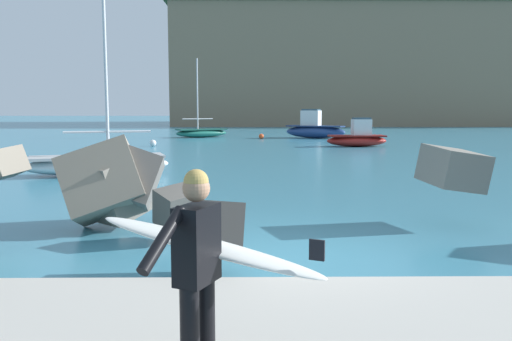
{
  "coord_description": "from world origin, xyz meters",
  "views": [
    {
      "loc": [
        -0.62,
        -8.52,
        2.46
      ],
      "look_at": [
        -0.51,
        0.5,
        1.4
      ],
      "focal_mm": 36.58,
      "sensor_mm": 36.0,
      "label": 1
    }
  ],
  "objects_px": {
    "surfer_with_board": "(200,261)",
    "boat_near_left": "(202,132)",
    "boat_mid_centre": "(358,138)",
    "mooring_buoy_middle": "(261,136)",
    "boat_near_right": "(98,163)",
    "boat_mid_left": "(314,129)",
    "station_building_west": "(314,2)",
    "mooring_buoy_inner": "(153,143)"
  },
  "relations": [
    {
      "from": "station_building_west",
      "to": "boat_near_left",
      "type": "bearing_deg",
      "value": -107.89
    },
    {
      "from": "boat_near_left",
      "to": "boat_mid_centre",
      "type": "height_order",
      "value": "boat_near_left"
    },
    {
      "from": "boat_near_right",
      "to": "station_building_west",
      "type": "bearing_deg",
      "value": 77.21
    },
    {
      "from": "boat_near_right",
      "to": "boat_mid_centre",
      "type": "height_order",
      "value": "boat_near_right"
    },
    {
      "from": "boat_near_left",
      "to": "mooring_buoy_middle",
      "type": "bearing_deg",
      "value": -25.96
    },
    {
      "from": "boat_near_left",
      "to": "station_building_west",
      "type": "bearing_deg",
      "value": 72.11
    },
    {
      "from": "station_building_west",
      "to": "mooring_buoy_middle",
      "type": "bearing_deg",
      "value": -101.51
    },
    {
      "from": "mooring_buoy_inner",
      "to": "mooring_buoy_middle",
      "type": "relative_size",
      "value": 1.0
    },
    {
      "from": "mooring_buoy_middle",
      "to": "station_building_west",
      "type": "bearing_deg",
      "value": 78.49
    },
    {
      "from": "boat_near_right",
      "to": "mooring_buoy_middle",
      "type": "relative_size",
      "value": 16.52
    },
    {
      "from": "boat_near_right",
      "to": "station_building_west",
      "type": "xyz_separation_m",
      "value": [
        17.11,
        75.39,
        21.01
      ]
    },
    {
      "from": "boat_mid_centre",
      "to": "station_building_west",
      "type": "bearing_deg",
      "value": 86.03
    },
    {
      "from": "boat_mid_left",
      "to": "boat_near_left",
      "type": "bearing_deg",
      "value": 171.94
    },
    {
      "from": "surfer_with_board",
      "to": "boat_mid_left",
      "type": "distance_m",
      "value": 41.48
    },
    {
      "from": "surfer_with_board",
      "to": "boat_near_right",
      "type": "bearing_deg",
      "value": 108.89
    },
    {
      "from": "boat_near_left",
      "to": "boat_mid_left",
      "type": "bearing_deg",
      "value": -8.06
    },
    {
      "from": "mooring_buoy_inner",
      "to": "boat_near_right",
      "type": "bearing_deg",
      "value": -87.12
    },
    {
      "from": "boat_near_left",
      "to": "mooring_buoy_inner",
      "type": "xyz_separation_m",
      "value": [
        -2.21,
        -11.4,
        -0.23
      ]
    },
    {
      "from": "surfer_with_board",
      "to": "boat_near_left",
      "type": "xyz_separation_m",
      "value": [
        -3.91,
        42.44,
        -0.82
      ]
    },
    {
      "from": "boat_near_right",
      "to": "station_building_west",
      "type": "height_order",
      "value": "station_building_west"
    },
    {
      "from": "station_building_west",
      "to": "surfer_with_board",
      "type": "bearing_deg",
      "value": -97.37
    },
    {
      "from": "boat_mid_left",
      "to": "boat_mid_centre",
      "type": "xyz_separation_m",
      "value": [
        1.61,
        -10.35,
        -0.19
      ]
    },
    {
      "from": "boat_near_left",
      "to": "boat_mid_centre",
      "type": "relative_size",
      "value": 1.69
    },
    {
      "from": "boat_near_right",
      "to": "boat_mid_left",
      "type": "height_order",
      "value": "boat_near_right"
    },
    {
      "from": "boat_mid_left",
      "to": "mooring_buoy_inner",
      "type": "xyz_separation_m",
      "value": [
        -12.09,
        -10.0,
        -0.57
      ]
    },
    {
      "from": "station_building_west",
      "to": "boat_mid_centre",
      "type": "bearing_deg",
      "value": -93.97
    },
    {
      "from": "boat_near_right",
      "to": "mooring_buoy_middle",
      "type": "distance_m",
      "value": 25.17
    },
    {
      "from": "boat_near_left",
      "to": "boat_mid_left",
      "type": "xyz_separation_m",
      "value": [
        9.88,
        -1.4,
        0.33
      ]
    },
    {
      "from": "boat_mid_centre",
      "to": "mooring_buoy_middle",
      "type": "height_order",
      "value": "boat_mid_centre"
    },
    {
      "from": "boat_mid_centre",
      "to": "mooring_buoy_middle",
      "type": "bearing_deg",
      "value": 124.14
    },
    {
      "from": "boat_mid_centre",
      "to": "boat_mid_left",
      "type": "bearing_deg",
      "value": 98.86
    },
    {
      "from": "boat_near_left",
      "to": "boat_near_right",
      "type": "bearing_deg",
      "value": -93.06
    },
    {
      "from": "surfer_with_board",
      "to": "boat_mid_left",
      "type": "relative_size",
      "value": 0.38
    },
    {
      "from": "surfer_with_board",
      "to": "boat_mid_centre",
      "type": "bearing_deg",
      "value": 76.13
    },
    {
      "from": "boat_near_left",
      "to": "mooring_buoy_inner",
      "type": "height_order",
      "value": "boat_near_left"
    },
    {
      "from": "surfer_with_board",
      "to": "station_building_west",
      "type": "bearing_deg",
      "value": 82.63
    },
    {
      "from": "boat_mid_centre",
      "to": "mooring_buoy_middle",
      "type": "distance_m",
      "value": 11.1
    },
    {
      "from": "boat_near_right",
      "to": "boat_mid_centre",
      "type": "relative_size",
      "value": 1.78
    },
    {
      "from": "boat_near_right",
      "to": "boat_mid_centre",
      "type": "xyz_separation_m",
      "value": [
        12.93,
        15.08,
        0.15
      ]
    },
    {
      "from": "mooring_buoy_middle",
      "to": "station_building_west",
      "type": "distance_m",
      "value": 56.34
    },
    {
      "from": "boat_near_left",
      "to": "mooring_buoy_middle",
      "type": "xyz_separation_m",
      "value": [
        5.26,
        -2.56,
        -0.23
      ]
    },
    {
      "from": "surfer_with_board",
      "to": "boat_mid_centre",
      "type": "relative_size",
      "value": 0.5
    }
  ]
}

